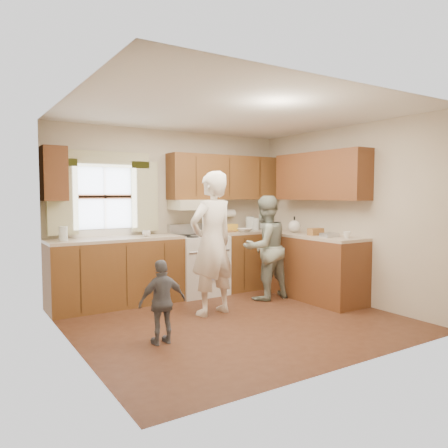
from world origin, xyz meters
TOP-DOWN VIEW (x-y plane):
  - room at (0.00, 0.00)m, footprint 3.80×3.80m
  - kitchen_fixtures at (0.61, 1.08)m, footprint 3.80×2.25m
  - stove at (0.30, 1.44)m, footprint 0.76×0.67m
  - woman_left at (-0.10, 0.38)m, footprint 0.73×0.55m
  - woman_right at (0.97, 0.65)m, footprint 0.76×0.60m
  - child at (-1.09, -0.31)m, footprint 0.51×0.21m

SIDE VIEW (x-z plane):
  - child at x=-1.09m, z-range 0.00..0.87m
  - stove at x=0.30m, z-range -0.07..1.00m
  - woman_right at x=0.97m, z-range 0.00..1.51m
  - kitchen_fixtures at x=0.61m, z-range -0.24..1.91m
  - woman_left at x=-0.10m, z-range 0.00..1.83m
  - room at x=0.00m, z-range -0.65..3.15m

